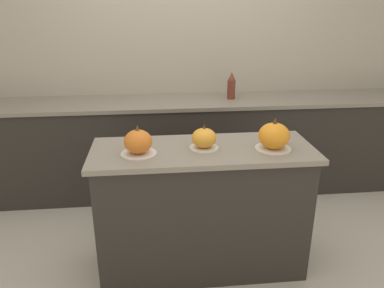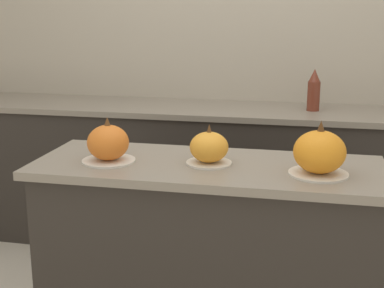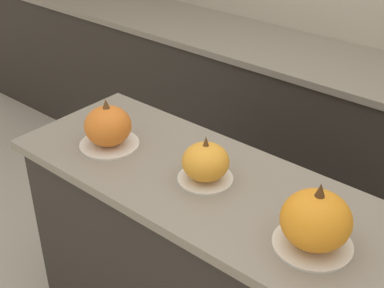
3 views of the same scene
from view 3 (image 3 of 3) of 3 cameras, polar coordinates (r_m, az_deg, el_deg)
name	(u,v)px [view 3 (image 3 of 3)]	position (r m, az deg, el deg)	size (l,w,h in m)	color
kitchen_island	(203,277)	(2.09, 1.13, -13.96)	(1.44, 0.56, 0.91)	#2D2823
back_counter	(346,150)	(2.93, 16.15, -0.59)	(6.00, 0.60, 0.93)	#2D2823
pumpkin_cake_left	(108,127)	(1.98, -8.95, 1.78)	(0.22, 0.22, 0.19)	silver
pumpkin_cake_center	(205,163)	(1.77, 1.44, -2.05)	(0.19, 0.19, 0.17)	silver
pumpkin_cake_right	(316,221)	(1.53, 13.06, -8.03)	(0.23, 0.23, 0.21)	silver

